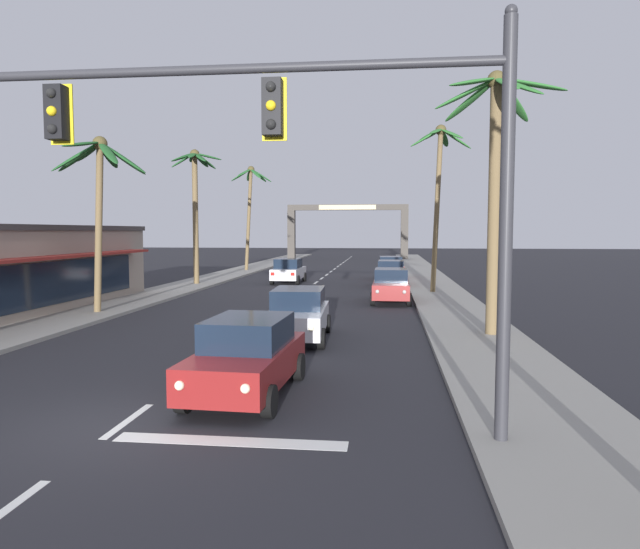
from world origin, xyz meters
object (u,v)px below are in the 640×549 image
sedan_parked_mid_kerb (391,273)px  sedan_third_in_queue (298,314)px  sedan_parked_far_kerb (391,268)px  sedan_lead_at_stop_bar (247,356)px  sedan_oncoming_far (289,271)px  palm_left_farthest (250,195)px  palm_left_second (99,178)px  traffic_signal_mast (282,143)px  palm_right_third (439,170)px  sedan_parked_nearest_kerb (391,285)px  palm_right_second (495,156)px  town_gateway_arch (347,224)px  palm_left_third (195,189)px

sedan_parked_mid_kerb → sedan_third_in_queue: bearing=-99.7°
sedan_third_in_queue → sedan_parked_far_kerb: same height
sedan_lead_at_stop_bar → sedan_oncoming_far: 26.95m
sedan_parked_far_kerb → palm_left_farthest: size_ratio=0.49×
sedan_lead_at_stop_bar → palm_left_second: size_ratio=0.60×
traffic_signal_mast → palm_right_third: bearing=78.9°
sedan_parked_nearest_kerb → palm_left_second: size_ratio=0.60×
traffic_signal_mast → palm_right_third: palm_right_third is taller
sedan_lead_at_stop_bar → palm_right_second: 11.13m
palm_left_farthest → palm_right_third: bearing=-48.7°
sedan_parked_mid_kerb → palm_left_second: size_ratio=0.60×
sedan_lead_at_stop_bar → sedan_parked_nearest_kerb: bearing=79.0°
traffic_signal_mast → sedan_third_in_queue: (-1.12, 8.97, -4.16)m
palm_left_farthest → town_gateway_arch: bearing=72.0°
palm_left_third → palm_right_third: (15.19, -3.44, 0.66)m
sedan_parked_far_kerb → sedan_oncoming_far: bearing=-150.0°
sedan_third_in_queue → palm_right_second: 8.25m
sedan_parked_nearest_kerb → palm_left_second: palm_left_second is taller
palm_right_third → sedan_oncoming_far: bearing=148.3°
sedan_parked_mid_kerb → palm_left_third: palm_left_third is taller
sedan_third_in_queue → town_gateway_arch: town_gateway_arch is taller
traffic_signal_mast → palm_right_second: (5.23, 9.99, 0.99)m
traffic_signal_mast → sedan_lead_at_stop_bar: bearing=116.3°
sedan_oncoming_far → palm_right_third: bearing=-31.7°
sedan_parked_mid_kerb → palm_left_farthest: palm_left_farthest is taller
sedan_oncoming_far → town_gateway_arch: bearing=86.8°
sedan_lead_at_stop_bar → palm_left_third: size_ratio=0.51×
palm_right_second → town_gateway_arch: bearing=99.1°
sedan_parked_far_kerb → palm_right_third: (2.54, -9.90, 6.09)m
traffic_signal_mast → sedan_parked_nearest_kerb: bearing=84.1°
palm_left_second → town_gateway_arch: bearing=81.6°
sedan_third_in_queue → sedan_parked_nearest_kerb: 10.81m
sedan_oncoming_far → palm_right_second: 22.39m
palm_right_second → palm_left_farthest: bearing=117.0°
sedan_lead_at_stop_bar → palm_left_farthest: bearing=103.3°
sedan_parked_far_kerb → palm_right_second: bearing=-82.2°
sedan_oncoming_far → palm_left_third: bearing=-156.8°
sedan_parked_far_kerb → sedan_third_in_queue: bearing=-97.5°
sedan_parked_nearest_kerb → sedan_parked_far_kerb: bearing=89.7°
palm_right_second → sedan_parked_nearest_kerb: bearing=109.2°
sedan_third_in_queue → palm_left_farthest: size_ratio=0.49×
palm_left_second → town_gateway_arch: size_ratio=0.50×
palm_left_second → palm_left_farthest: bearing=89.7°
palm_right_second → sedan_lead_at_stop_bar: bearing=-131.2°
sedan_parked_mid_kerb → sedan_lead_at_stop_bar: bearing=-97.6°
sedan_lead_at_stop_bar → sedan_parked_mid_kerb: same height
sedan_parked_far_kerb → palm_right_third: 11.90m
sedan_parked_far_kerb → palm_right_second: size_ratio=0.51×
palm_right_third → sedan_parked_far_kerb: bearing=104.4°
palm_left_second → palm_right_second: size_ratio=0.86×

